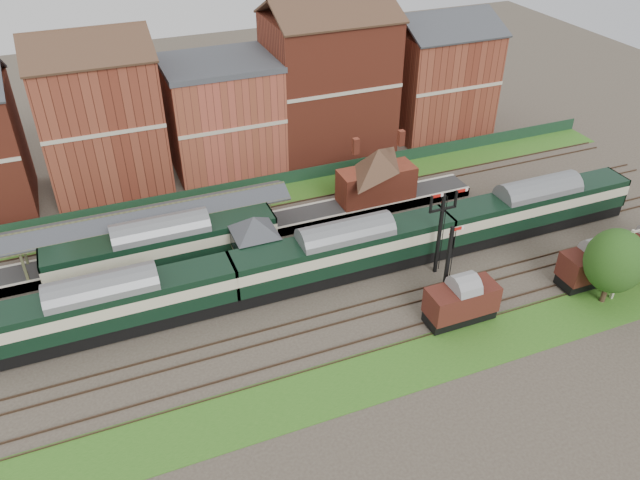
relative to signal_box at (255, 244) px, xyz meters
name	(u,v)px	position (x,y,z in m)	size (l,w,h in m)	color
ground	(301,286)	(3.00, -3.25, -3.19)	(160.00, 160.00, 0.00)	#473D33
grass_back	(249,200)	(3.00, 12.75, -3.16)	(90.00, 4.50, 0.06)	#2D6619
grass_front	(359,381)	(3.00, -15.25, -3.16)	(90.00, 5.00, 0.06)	#2D6619
fence	(243,186)	(3.00, 14.75, -2.44)	(90.00, 0.12, 1.50)	#193823
platform	(217,236)	(-2.00, 6.50, -2.69)	(55.00, 3.40, 1.00)	#2D2D2D
signal_box	(255,244)	(0.00, 0.00, 0.00)	(5.40, 5.40, 6.00)	#6C7E59
brick_hut	(339,244)	(8.00, 0.00, -2.00)	(3.20, 2.64, 2.94)	maroon
station_building	(377,174)	(15.00, 6.50, 0.76)	(8.10, 8.10, 5.90)	brown
canopy	(148,212)	(-8.00, 6.50, 1.39)	(26.00, 3.89, 4.08)	#4E4E31
semaphore_bracket	(440,229)	(15.04, -5.75, 1.44)	(3.60, 0.25, 8.18)	black
semaphore_siding	(447,267)	(13.02, -10.25, 0.96)	(1.23, 0.25, 8.00)	black
yard_lamp	(623,261)	(27.00, -14.75, 0.79)	(2.60, 0.22, 7.00)	beige
town_backdrop	(221,109)	(2.82, 21.75, 3.81)	(69.00, 10.00, 16.00)	brown
dmu_train	(345,251)	(7.16, -3.25, -0.48)	(60.67, 3.18, 4.66)	black
platform_railcar	(163,247)	(-7.49, 3.25, -0.49)	(20.22, 3.18, 4.66)	black
goods_van_a	(461,301)	(13.39, -12.25, -1.19)	(5.78, 2.50, 3.50)	black
goods_van_b	(593,264)	(26.67, -12.25, -1.18)	(5.80, 2.51, 3.52)	black
tree_far	(615,261)	(26.01, -14.75, 1.06)	(4.82, 4.82, 7.04)	#382619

